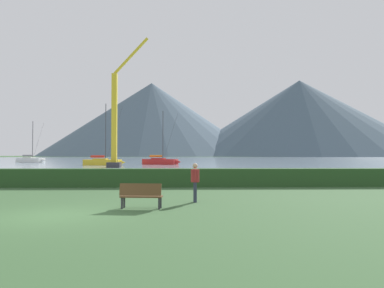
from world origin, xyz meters
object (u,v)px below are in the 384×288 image
sailboat_slip_4 (103,162)px  park_bench_under_tree (141,195)px  dock_crane (116,125)px  sailboat_slip_6 (161,161)px  person_seated_viewer (195,179)px  sailboat_slip_1 (31,160)px

sailboat_slip_4 → park_bench_under_tree: size_ratio=7.23×
dock_crane → park_bench_under_tree: bearing=-78.5°
sailboat_slip_6 → person_seated_viewer: size_ratio=6.52×
park_bench_under_tree → sailboat_slip_4: bearing=109.4°
sailboat_slip_4 → sailboat_slip_6: size_ratio=1.08×
sailboat_slip_1 → sailboat_slip_4: size_ratio=0.90×
sailboat_slip_6 → park_bench_under_tree: size_ratio=6.73×
sailboat_slip_6 → dock_crane: (-6.03, -16.79, 5.97)m
sailboat_slip_1 → park_bench_under_tree: bearing=-46.2°
sailboat_slip_1 → person_seated_viewer: (38.58, -77.79, 0.29)m
sailboat_slip_1 → dock_crane: 45.92m
person_seated_viewer → dock_crane: bearing=104.0°
sailboat_slip_1 → sailboat_slip_6: bearing=-10.8°
sailboat_slip_6 → dock_crane: bearing=-88.2°
park_bench_under_tree → sailboat_slip_1: bearing=120.6°
sailboat_slip_6 → dock_crane: size_ratio=0.53×
dock_crane → sailboat_slip_6: bearing=70.2°
sailboat_slip_1 → person_seated_viewer: size_ratio=6.29×
dock_crane → sailboat_slip_1: bearing=127.4°
sailboat_slip_1 → sailboat_slip_4: (23.18, -23.98, -0.01)m
sailboat_slip_6 → person_seated_viewer: bearing=-63.6°
person_seated_viewer → sailboat_slip_1: bearing=115.7°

